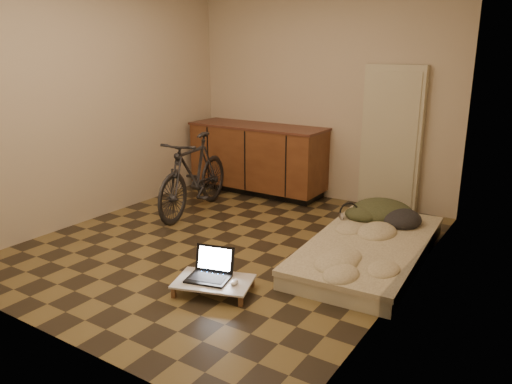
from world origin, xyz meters
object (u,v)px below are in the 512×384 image
Objects in this scene: futon at (369,249)px; laptop at (211,271)px; lap_desk at (214,282)px; bicycle at (194,171)px.

futon is 5.26× the size of laptop.
futon is 1.54m from laptop.
futon is at bearing 40.62° from lap_desk.
bicycle is at bearing 115.47° from lap_desk.
laptop is at bearing -56.70° from bicycle.
laptop reaches higher than lap_desk.
laptop is at bearing 129.09° from lap_desk.
lap_desk is (1.42, -1.48, -0.42)m from bicycle.
futon is 1.54m from lap_desk.
lap_desk is (-0.79, -1.32, 0.00)m from futon.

